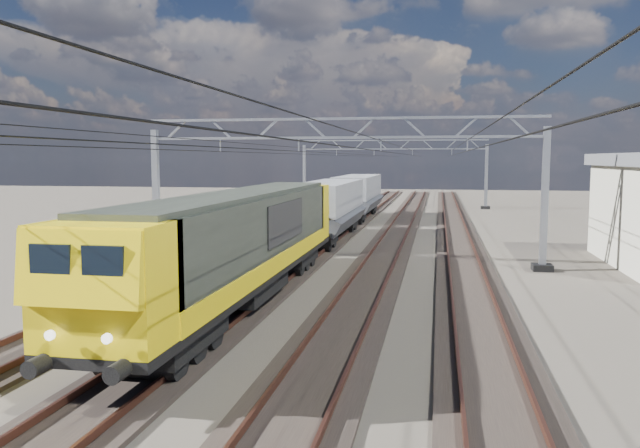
% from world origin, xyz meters
% --- Properties ---
extents(ground, '(160.00, 160.00, 0.00)m').
position_xyz_m(ground, '(0.00, 0.00, 0.00)').
color(ground, '#29241F').
rests_on(ground, ground).
extents(track_outer_west, '(2.60, 140.00, 0.30)m').
position_xyz_m(track_outer_west, '(-6.00, 0.00, 0.07)').
color(track_outer_west, black).
rests_on(track_outer_west, ground).
extents(track_loco, '(2.60, 140.00, 0.30)m').
position_xyz_m(track_loco, '(-2.00, 0.00, 0.07)').
color(track_loco, black).
rests_on(track_loco, ground).
extents(track_inner_east, '(2.60, 140.00, 0.30)m').
position_xyz_m(track_inner_east, '(2.00, 0.00, 0.07)').
color(track_inner_east, black).
rests_on(track_inner_east, ground).
extents(track_outer_east, '(2.60, 140.00, 0.30)m').
position_xyz_m(track_outer_east, '(6.00, 0.00, 0.07)').
color(track_outer_east, black).
rests_on(track_outer_east, ground).
extents(catenary_gantry_mid, '(19.90, 0.90, 7.11)m').
position_xyz_m(catenary_gantry_mid, '(0.00, 4.00, 3.91)').
color(catenary_gantry_mid, '#989DA6').
rests_on(catenary_gantry_mid, ground).
extents(catenary_gantry_far, '(19.90, 0.90, 7.11)m').
position_xyz_m(catenary_gantry_far, '(0.00, 40.00, 3.91)').
color(catenary_gantry_far, '#989DA6').
rests_on(catenary_gantry_far, ground).
extents(overhead_wires, '(12.03, 140.00, 0.53)m').
position_xyz_m(overhead_wires, '(0.00, 8.00, 5.75)').
color(overhead_wires, black).
rests_on(overhead_wires, ground).
extents(locomotive, '(2.76, 21.10, 3.62)m').
position_xyz_m(locomotive, '(-2.00, -5.03, 2.33)').
color(locomotive, black).
rests_on(locomotive, ground).
extents(hopper_wagon_lead, '(3.38, 13.00, 3.25)m').
position_xyz_m(hopper_wagon_lead, '(-2.00, 12.67, 2.23)').
color(hopper_wagon_lead, black).
rests_on(hopper_wagon_lead, ground).
extents(hopper_wagon_mid, '(3.38, 13.00, 3.25)m').
position_xyz_m(hopper_wagon_mid, '(-2.00, 26.87, 2.23)').
color(hopper_wagon_mid, black).
rests_on(hopper_wagon_mid, ground).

